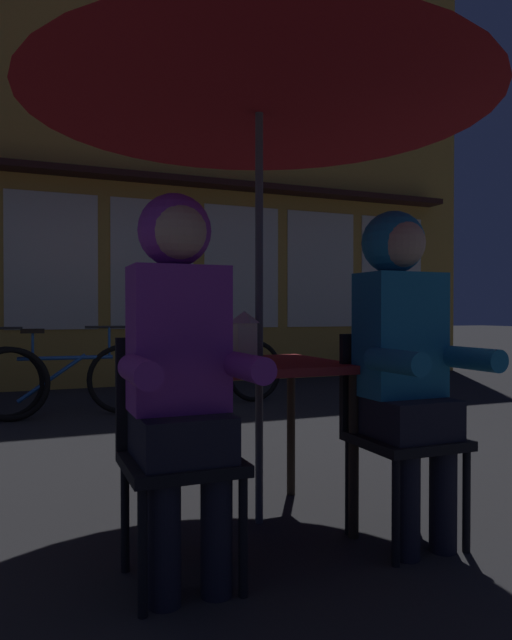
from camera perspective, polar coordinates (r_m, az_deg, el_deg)
The scene contains 11 objects.
ground_plane at distance 2.77m, azimuth 0.32°, elevation -19.59°, with size 60.00×60.00×0.00m, color #232326.
cafe_table at distance 2.62m, azimuth 0.32°, elevation -6.38°, with size 0.72×0.72×0.74m.
patio_umbrella at distance 2.82m, azimuth 0.32°, elevation 23.61°, with size 2.10×2.10×2.31m.
lantern at distance 2.56m, azimuth -1.17°, elevation -1.54°, with size 0.11×0.11×0.23m.
chair_left at distance 2.15m, azimuth -7.98°, elevation -12.00°, with size 0.40×0.40×0.87m.
chair_right at distance 2.55m, azimuth 13.75°, elevation -9.97°, with size 0.40×0.40×0.87m.
person_left_hooded at distance 2.04m, azimuth -7.61°, elevation -2.54°, with size 0.45×0.56×1.40m.
person_right_hooded at distance 2.47m, azimuth 14.55°, elevation -1.99°, with size 0.45×0.56×1.40m.
shopfront_building at distance 8.23m, azimuth -10.74°, elevation 15.71°, with size 10.00×0.93×6.20m.
bicycle_third at distance 5.56m, azimuth -18.50°, elevation -5.64°, with size 1.68×0.15×0.84m.
bicycle_fourth at distance 5.93m, azimuth -4.47°, elevation -5.20°, with size 1.67×0.27×0.84m.
Camera 1 is at (-0.99, -2.40, 0.97)m, focal length 32.00 mm.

